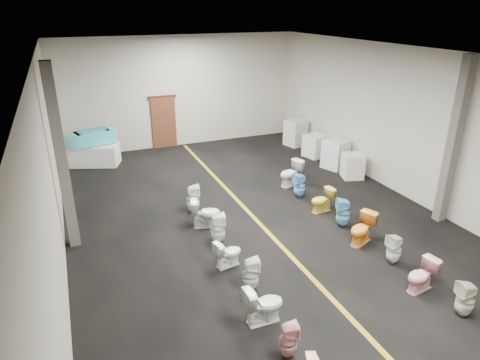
% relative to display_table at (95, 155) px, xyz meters
% --- Properties ---
extents(floor, '(16.00, 16.00, 0.00)m').
position_rel_display_table_xyz_m(floor, '(3.73, -6.81, -0.38)').
color(floor, black).
rests_on(floor, ground).
extents(ceiling, '(16.00, 16.00, 0.00)m').
position_rel_display_table_xyz_m(ceiling, '(3.73, -6.81, 4.12)').
color(ceiling, black).
rests_on(ceiling, ground).
extents(wall_back, '(10.00, 0.00, 10.00)m').
position_rel_display_table_xyz_m(wall_back, '(3.73, 1.19, 1.87)').
color(wall_back, '#B8B29D').
rests_on(wall_back, ground).
extents(wall_left, '(0.00, 16.00, 16.00)m').
position_rel_display_table_xyz_m(wall_left, '(-1.27, -6.81, 1.87)').
color(wall_left, '#B8B29D').
rests_on(wall_left, ground).
extents(wall_right, '(0.00, 16.00, 16.00)m').
position_rel_display_table_xyz_m(wall_right, '(8.73, -6.81, 1.87)').
color(wall_right, '#B8B29D').
rests_on(wall_right, ground).
extents(aisle_stripe, '(0.12, 15.60, 0.01)m').
position_rel_display_table_xyz_m(aisle_stripe, '(3.73, -6.81, -0.38)').
color(aisle_stripe, '#9B7916').
rests_on(aisle_stripe, floor).
extents(back_door, '(1.00, 0.10, 2.10)m').
position_rel_display_table_xyz_m(back_door, '(2.93, 1.13, 0.67)').
color(back_door, '#562D19').
rests_on(back_door, floor).
extents(door_frame, '(1.15, 0.08, 0.10)m').
position_rel_display_table_xyz_m(door_frame, '(2.93, 1.14, 1.74)').
color(door_frame, '#331C11').
rests_on(door_frame, back_door).
extents(column_left, '(0.25, 0.25, 4.50)m').
position_rel_display_table_xyz_m(column_left, '(-1.02, -5.81, 1.87)').
color(column_left, '#59544C').
rests_on(column_left, floor).
extents(column_right, '(0.25, 0.25, 4.50)m').
position_rel_display_table_xyz_m(column_right, '(8.48, -8.31, 1.87)').
color(column_right, '#59544C').
rests_on(column_right, floor).
extents(display_table, '(1.92, 1.42, 0.77)m').
position_rel_display_table_xyz_m(display_table, '(0.00, 0.00, 0.00)').
color(display_table, white).
rests_on(display_table, floor).
extents(bathtub, '(1.82, 0.96, 0.55)m').
position_rel_display_table_xyz_m(bathtub, '(0.00, 0.00, 0.69)').
color(bathtub, '#46C2CA').
rests_on(bathtub, display_table).
extents(appliance_crate_a, '(0.83, 0.83, 0.85)m').
position_rel_display_table_xyz_m(appliance_crate_a, '(8.13, -4.76, 0.04)').
color(appliance_crate_a, silver).
rests_on(appliance_crate_a, floor).
extents(appliance_crate_b, '(0.98, 0.98, 1.05)m').
position_rel_display_table_xyz_m(appliance_crate_b, '(8.13, -3.71, 0.14)').
color(appliance_crate_b, silver).
rests_on(appliance_crate_b, floor).
extents(appliance_crate_c, '(0.91, 0.91, 0.86)m').
position_rel_display_table_xyz_m(appliance_crate_c, '(8.13, -2.34, 0.05)').
color(appliance_crate_c, silver).
rests_on(appliance_crate_c, floor).
extents(appliance_crate_d, '(0.91, 0.91, 1.07)m').
position_rel_display_table_xyz_m(appliance_crate_d, '(8.13, -0.76, 0.15)').
color(appliance_crate_d, silver).
rests_on(appliance_crate_d, floor).
extents(toilet_left_3, '(0.37, 0.37, 0.69)m').
position_rel_display_table_xyz_m(toilet_left_3, '(2.15, -11.15, -0.04)').
color(toilet_left_3, '#D39394').
rests_on(toilet_left_3, floor).
extents(toilet_left_4, '(0.76, 0.44, 0.77)m').
position_rel_display_table_xyz_m(toilet_left_4, '(2.14, -10.19, 0.00)').
color(toilet_left_4, silver).
rests_on(toilet_left_4, floor).
extents(toilet_left_5, '(0.40, 0.40, 0.75)m').
position_rel_display_table_xyz_m(toilet_left_5, '(2.32, -9.20, -0.01)').
color(toilet_left_5, silver).
rests_on(toilet_left_5, floor).
extents(toilet_left_6, '(0.70, 0.48, 0.66)m').
position_rel_display_table_xyz_m(toilet_left_6, '(2.19, -8.19, -0.05)').
color(toilet_left_6, white).
rests_on(toilet_left_6, floor).
extents(toilet_left_7, '(0.42, 0.42, 0.80)m').
position_rel_display_table_xyz_m(toilet_left_7, '(2.33, -7.11, 0.01)').
color(toilet_left_7, white).
rests_on(toilet_left_7, floor).
extents(toilet_left_8, '(0.87, 0.63, 0.79)m').
position_rel_display_table_xyz_m(toilet_left_8, '(2.32, -6.19, 0.01)').
color(toilet_left_8, white).
rests_on(toilet_left_8, floor).
extents(toilet_left_9, '(0.44, 0.43, 0.83)m').
position_rel_display_table_xyz_m(toilet_left_9, '(2.25, -5.22, 0.03)').
color(toilet_left_9, white).
rests_on(toilet_left_9, floor).
extents(toilet_right_2, '(0.40, 0.39, 0.76)m').
position_rel_display_table_xyz_m(toilet_right_2, '(5.78, -11.53, -0.00)').
color(toilet_right_2, beige).
rests_on(toilet_right_2, floor).
extents(toilet_right_3, '(0.75, 0.50, 0.71)m').
position_rel_display_table_xyz_m(toilet_right_3, '(5.61, -10.59, -0.03)').
color(toilet_right_3, '#EFAAB2').
rests_on(toilet_right_3, floor).
extents(toilet_right_4, '(0.39, 0.38, 0.74)m').
position_rel_display_table_xyz_m(toilet_right_4, '(5.78, -9.56, -0.01)').
color(toilet_right_4, silver).
rests_on(toilet_right_4, floor).
extents(toilet_right_5, '(0.89, 0.72, 0.79)m').
position_rel_display_table_xyz_m(toilet_right_5, '(5.66, -8.53, 0.01)').
color(toilet_right_5, orange).
rests_on(toilet_right_5, floor).
extents(toilet_right_6, '(0.48, 0.48, 0.82)m').
position_rel_display_table_xyz_m(toilet_right_6, '(5.74, -7.61, 0.03)').
color(toilet_right_6, '#6AB1D1').
rests_on(toilet_right_6, floor).
extents(toilet_right_7, '(0.72, 0.46, 0.70)m').
position_rel_display_table_xyz_m(toilet_right_7, '(5.71, -6.62, -0.03)').
color(toilet_right_7, yellow).
rests_on(toilet_right_7, floor).
extents(toilet_right_8, '(0.38, 0.38, 0.79)m').
position_rel_display_table_xyz_m(toilet_right_8, '(5.61, -5.50, 0.01)').
color(toilet_right_8, '#72B2EE').
rests_on(toilet_right_8, floor).
extents(toilet_right_9, '(0.92, 0.69, 0.84)m').
position_rel_display_table_xyz_m(toilet_right_9, '(5.82, -4.55, 0.04)').
color(toilet_right_9, white).
rests_on(toilet_right_9, floor).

